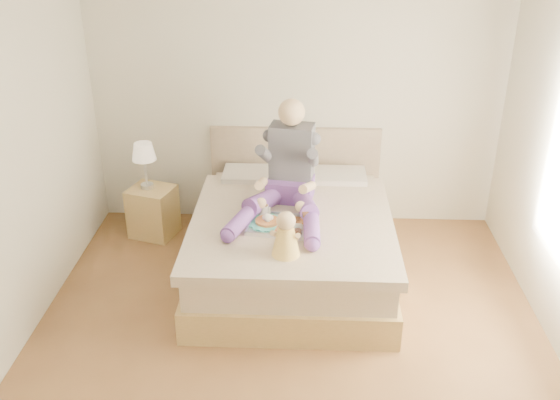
{
  "coord_description": "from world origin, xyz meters",
  "views": [
    {
      "loc": [
        0.1,
        -3.75,
        3.08
      ],
      "look_at": [
        -0.1,
        0.88,
        0.79
      ],
      "focal_mm": 40.0,
      "sensor_mm": 36.0,
      "label": 1
    }
  ],
  "objects_px": {
    "nightstand": "(153,211)",
    "tray": "(280,223)",
    "baby": "(286,237)",
    "adult": "(287,176)",
    "bed": "(292,238)"
  },
  "relations": [
    {
      "from": "bed",
      "to": "tray",
      "type": "height_order",
      "value": "bed"
    },
    {
      "from": "nightstand",
      "to": "baby",
      "type": "relative_size",
      "value": 1.38
    },
    {
      "from": "nightstand",
      "to": "adult",
      "type": "height_order",
      "value": "adult"
    },
    {
      "from": "nightstand",
      "to": "tray",
      "type": "distance_m",
      "value": 1.63
    },
    {
      "from": "tray",
      "to": "baby",
      "type": "bearing_deg",
      "value": -73.5
    },
    {
      "from": "bed",
      "to": "baby",
      "type": "height_order",
      "value": "bed"
    },
    {
      "from": "nightstand",
      "to": "baby",
      "type": "xyz_separation_m",
      "value": [
        1.36,
        -1.34,
        0.51
      ]
    },
    {
      "from": "tray",
      "to": "bed",
      "type": "bearing_deg",
      "value": 80.6
    },
    {
      "from": "adult",
      "to": "baby",
      "type": "distance_m",
      "value": 0.84
    },
    {
      "from": "nightstand",
      "to": "tray",
      "type": "xyz_separation_m",
      "value": [
        1.3,
        -0.91,
        0.39
      ]
    },
    {
      "from": "nightstand",
      "to": "adult",
      "type": "xyz_separation_m",
      "value": [
        1.35,
        -0.51,
        0.64
      ]
    },
    {
      "from": "adult",
      "to": "tray",
      "type": "xyz_separation_m",
      "value": [
        -0.05,
        -0.4,
        -0.24
      ]
    },
    {
      "from": "bed",
      "to": "adult",
      "type": "distance_m",
      "value": 0.58
    },
    {
      "from": "nightstand",
      "to": "baby",
      "type": "distance_m",
      "value": 1.98
    },
    {
      "from": "tray",
      "to": "adult",
      "type": "bearing_deg",
      "value": 90.21
    }
  ]
}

